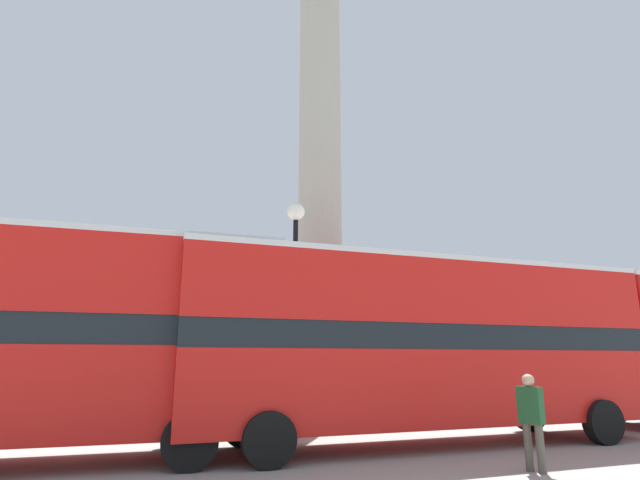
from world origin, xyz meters
The scene contains 5 objects.
ground_plane centered at (0.00, 0.00, 0.00)m, with size 200.00×200.00×0.00m, color #9E9B93.
monument_column centered at (0.00, 0.00, 6.92)m, with size 4.70×4.70×21.52m.
bus_a centered at (0.49, -5.69, 2.34)m, with size 11.45×2.85×4.23m.
street_lamp centered at (-1.96, -3.35, 3.91)m, with size 0.50×0.50×6.21m.
pedestrian_near_lamp centered at (0.79, -8.72, 0.92)m, with size 0.28×0.47×1.65m.
Camera 1 is at (-5.99, -16.19, 1.90)m, focal length 28.00 mm.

